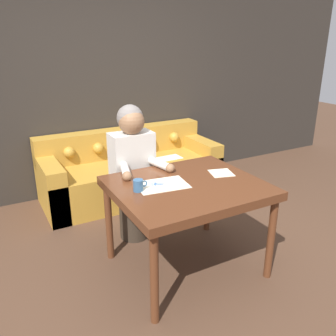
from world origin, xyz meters
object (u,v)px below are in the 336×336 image
object	(u,v)px
dining_table	(187,193)
scissors	(161,184)
person	(133,172)
mug	(138,185)
couch	(131,172)

from	to	relation	value
dining_table	scissors	world-z (taller)	scissors
person	mug	distance (m)	0.65
dining_table	mug	size ratio (longest dim) A/B	10.18
dining_table	scissors	bearing A→B (deg)	155.78
dining_table	scissors	xyz separation A→B (m)	(-0.19, 0.09, 0.08)
scissors	couch	bearing A→B (deg)	76.09
scissors	mug	size ratio (longest dim) A/B	2.01
couch	mug	distance (m)	1.74
person	scissors	size ratio (longest dim) A/B	5.73
dining_table	scissors	size ratio (longest dim) A/B	5.07
scissors	dining_table	bearing A→B (deg)	-24.22
couch	scissors	size ratio (longest dim) A/B	9.38
scissors	person	bearing A→B (deg)	89.25
couch	person	world-z (taller)	person
person	mug	bearing A→B (deg)	-109.21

